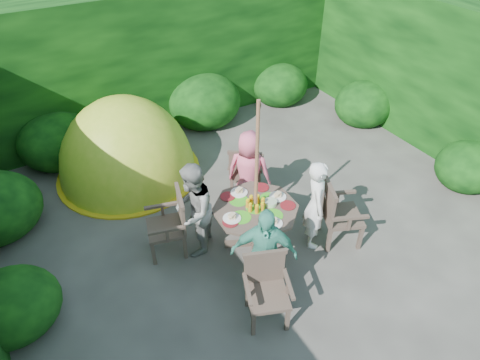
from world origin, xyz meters
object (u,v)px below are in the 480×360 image
garden_chair_front (266,287)px  child_front (264,254)px  garden_chair_right (337,212)px  dome_tent (130,173)px  garden_chair_left (171,223)px  patio_table (256,214)px  child_left (193,211)px  child_right (316,204)px  parasol_pole (256,181)px  child_back (249,172)px  garden_chair_back (246,171)px

garden_chair_front → child_front: (0.13, 0.28, 0.21)m
garden_chair_right → dome_tent: bearing=56.9°
garden_chair_left → dome_tent: (0.03, 1.98, -0.47)m
garden_chair_right → garden_chair_front: size_ratio=1.12×
garden_chair_front → dome_tent: (-0.49, 3.46, -0.45)m
garden_chair_front → dome_tent: dome_tent is taller
garden_chair_left → child_front: size_ratio=0.68×
patio_table → garden_chair_right: 1.10m
patio_table → garden_chair_right: size_ratio=1.63×
patio_table → garden_chair_right: bearing=-25.0°
garden_chair_front → child_left: bearing=121.6°
child_left → dome_tent: (-0.23, 2.12, -0.68)m
child_right → dome_tent: bearing=63.7°
parasol_pole → child_front: 0.92m
garden_chair_front → dome_tent: size_ratio=0.31×
patio_table → child_front: bearing=-115.1°
child_back → garden_chair_right: bearing=162.5°
child_right → child_back: child_right is taller
parasol_pole → dome_tent: (-0.96, 2.46, -1.10)m
child_front → child_back: bearing=99.8°
parasol_pole → garden_chair_right: size_ratio=2.36×
parasol_pole → child_front: parasol_pole is taller
child_left → garden_chair_left: bearing=-81.2°
garden_chair_back → child_front: size_ratio=0.65×
parasol_pole → child_right: size_ratio=1.67×
garden_chair_right → child_front: (-1.33, -0.26, 0.16)m
parasol_pole → child_front: size_ratio=1.68×
garden_chair_back → dome_tent: dome_tent is taller
patio_table → garden_chair_back: size_ratio=1.78×
child_left → dome_tent: child_left is taller
garden_chair_back → child_right: 1.39m
dome_tent → patio_table: bearing=-66.1°
parasol_pole → garden_chair_back: (0.45, 1.01, -0.65)m
garden_chair_right → garden_chair_left: size_ratio=1.05×
patio_table → garden_chair_front: size_ratio=1.82×
garden_chair_right → child_front: 1.37m
patio_table → parasol_pole: bearing=167.9°
child_left → child_front: (0.39, -1.06, -0.02)m
child_left → child_right: bearing=101.4°
garden_chair_back → garden_chair_left: bearing=57.3°
patio_table → dome_tent: (-0.96, 2.46, -0.56)m
child_back → dome_tent: dome_tent is taller
garden_chair_left → child_back: child_back is taller
garden_chair_right → child_back: size_ratio=0.72×
parasol_pole → child_left: parasol_pole is taller
garden_chair_left → child_back: size_ratio=0.68×
patio_table → child_front: size_ratio=1.16×
garden_chair_front → child_back: size_ratio=0.64×
garden_chair_back → garden_chair_front: bearing=102.4°
child_right → dome_tent: 3.33m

